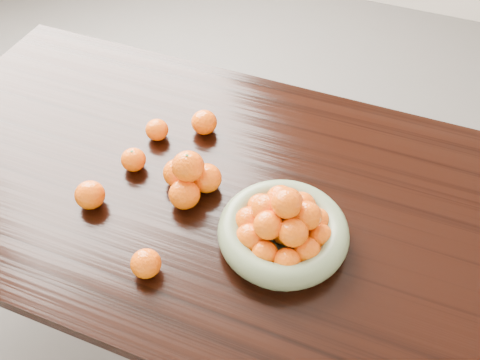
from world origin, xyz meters
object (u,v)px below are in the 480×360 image
at_px(dining_table, 238,214).
at_px(fruit_bowl, 283,228).
at_px(orange_pyramid, 189,178).
at_px(loose_orange_0, 133,160).

height_order(dining_table, fruit_bowl, fruit_bowl).
relative_size(dining_table, orange_pyramid, 12.49).
xyz_separation_m(fruit_bowl, loose_orange_0, (-0.46, 0.08, -0.02)).
bearing_deg(loose_orange_0, dining_table, 3.46).
distance_m(fruit_bowl, orange_pyramid, 0.29).
bearing_deg(dining_table, fruit_bowl, -32.44).
bearing_deg(fruit_bowl, dining_table, 147.56).
xyz_separation_m(dining_table, orange_pyramid, (-0.12, -0.04, 0.14)).
bearing_deg(orange_pyramid, dining_table, 18.18).
height_order(dining_table, loose_orange_0, loose_orange_0).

